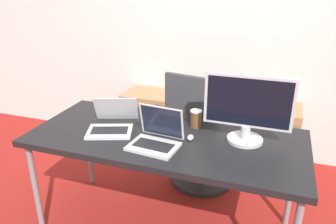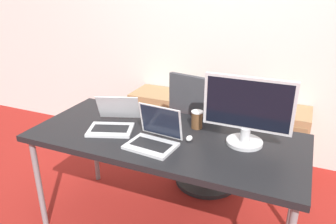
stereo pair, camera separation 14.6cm
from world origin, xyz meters
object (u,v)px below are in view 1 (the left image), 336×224
object	(u,v)px
office_chair	(200,146)
cabinet_right	(269,137)
coffee_cup_white	(159,124)
coffee_cup_brown	(196,119)
laptop_right	(112,124)
monitor	(248,109)
laptop_left	(156,138)
cabinet_left	(150,120)
mouse	(190,138)

from	to	relation	value
office_chair	cabinet_right	xyz separation A→B (m)	(0.55, 0.50, -0.07)
coffee_cup_white	coffee_cup_brown	bearing A→B (deg)	31.39
laptop_right	coffee_cup_white	size ratio (longest dim) A/B	4.32
monitor	laptop_left	bearing A→B (deg)	-155.35
cabinet_right	monitor	distance (m)	1.25
office_chair	cabinet_left	distance (m)	0.84
cabinet_left	laptop_left	distance (m)	1.48
laptop_right	monitor	world-z (taller)	monitor
office_chair	cabinet_left	world-z (taller)	office_chair
laptop_right	coffee_cup_white	bearing A→B (deg)	17.64
coffee_cup_white	cabinet_right	bearing A→B (deg)	56.82
coffee_cup_white	laptop_right	bearing A→B (deg)	-162.36
cabinet_right	laptop_right	bearing A→B (deg)	-130.65
cabinet_right	monitor	bearing A→B (deg)	-97.63
office_chair	laptop_right	bearing A→B (deg)	-124.25
office_chair	coffee_cup_white	xyz separation A→B (m)	(-0.15, -0.57, 0.42)
office_chair	laptop_left	size ratio (longest dim) A/B	3.36
cabinet_left	cabinet_right	bearing A→B (deg)	0.00
laptop_left	laptop_right	bearing A→B (deg)	163.75
cabinet_left	laptop_right	bearing A→B (deg)	-79.78
laptop_right	monitor	distance (m)	0.89
laptop_left	monitor	bearing A→B (deg)	24.65
office_chair	mouse	bearing A→B (deg)	-82.39
monitor	mouse	world-z (taller)	monitor
office_chair	cabinet_right	size ratio (longest dim) A/B	1.68
cabinet_right	coffee_cup_white	size ratio (longest dim) A/B	6.81
cabinet_right	mouse	xyz separation A→B (m)	(-0.47, -1.14, 0.47)
office_chair	coffee_cup_white	world-z (taller)	office_chair
cabinet_left	laptop_left	size ratio (longest dim) A/B	2.00
laptop_right	coffee_cup_brown	xyz separation A→B (m)	(0.52, 0.23, 0.02)
laptop_left	monitor	world-z (taller)	monitor
office_chair	monitor	bearing A→B (deg)	-52.61
cabinet_right	laptop_left	size ratio (longest dim) A/B	2.00
office_chair	coffee_cup_brown	xyz separation A→B (m)	(0.07, -0.44, 0.44)
office_chair	mouse	size ratio (longest dim) A/B	17.75
office_chair	mouse	world-z (taller)	office_chair
laptop_left	monitor	xyz separation A→B (m)	(0.51, 0.23, 0.17)
office_chair	cabinet_right	distance (m)	0.75
cabinet_left	laptop_right	distance (m)	1.29
monitor	coffee_cup_white	bearing A→B (deg)	-176.82
laptop_left	coffee_cup_white	world-z (taller)	laptop_left
cabinet_left	monitor	size ratio (longest dim) A/B	1.17
laptop_right	monitor	size ratio (longest dim) A/B	0.74
cabinet_right	mouse	size ratio (longest dim) A/B	10.59
mouse	monitor	bearing A→B (deg)	16.90
laptop_left	office_chair	bearing A→B (deg)	83.03
office_chair	coffee_cup_brown	size ratio (longest dim) A/B	8.54
office_chair	coffee_cup_brown	distance (m)	0.62
office_chair	monitor	xyz separation A→B (m)	(0.41, -0.54, 0.60)
coffee_cup_brown	mouse	bearing A→B (deg)	-84.63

